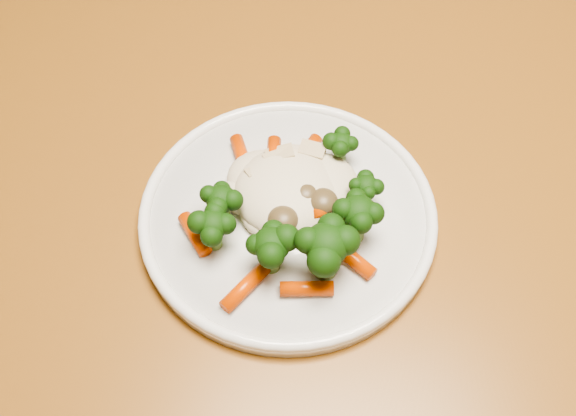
{
  "coord_description": "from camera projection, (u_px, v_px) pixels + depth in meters",
  "views": [
    {
      "loc": [
        0.01,
        -0.67,
        1.26
      ],
      "look_at": [
        0.01,
        -0.33,
        0.77
      ],
      "focal_mm": 45.0,
      "sensor_mm": 36.0,
      "label": 1
    }
  ],
  "objects": [
    {
      "name": "plate",
      "position": [
        288.0,
        217.0,
        0.61
      ],
      "size": [
        0.25,
        0.25,
        0.01
      ],
      "primitive_type": "cylinder",
      "color": "white",
      "rests_on": "dining_table"
    },
    {
      "name": "dining_table",
      "position": [
        270.0,
        272.0,
        0.71
      ],
      "size": [
        1.22,
        0.89,
        0.75
      ],
      "rotation": [
        0.0,
        0.0,
        -0.12
      ],
      "color": "#965D22",
      "rests_on": "ground"
    },
    {
      "name": "meal",
      "position": [
        295.0,
        208.0,
        0.58
      ],
      "size": [
        0.17,
        0.18,
        0.05
      ],
      "color": "beige",
      "rests_on": "plate"
    }
  ]
}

